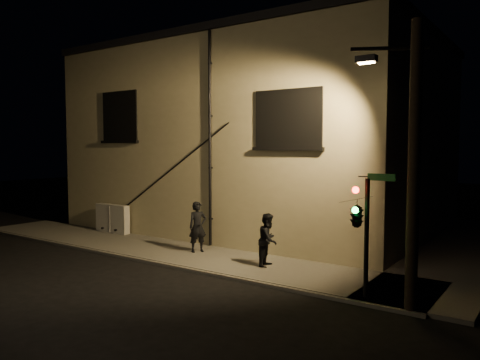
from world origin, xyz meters
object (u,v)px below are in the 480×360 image
Objects in this scene: traffic_signal at (358,214)px; streetlamp_pole at (410,159)px; utility_cabinet at (112,218)px; pedestrian_a at (198,227)px; pedestrian_b at (268,240)px.

streetlamp_pole is (1.29, -0.04, 1.43)m from traffic_signal.
utility_cabinet is 1.04× the size of pedestrian_a.
traffic_signal is (6.75, -1.68, 1.22)m from pedestrian_a.
utility_cabinet is 5.82m from pedestrian_a.
pedestrian_b is 0.54× the size of traffic_signal.
streetlamp_pole is at bearing -118.59° from pedestrian_b.
utility_cabinet is at bearing 168.64° from traffic_signal.
traffic_signal is at bearing -123.62° from pedestrian_b.
utility_cabinet is at bearing 112.52° from pedestrian_a.
traffic_signal is at bearing 178.44° from streetlamp_pole.
streetlamp_pole is (13.80, -2.55, 2.95)m from utility_cabinet.
streetlamp_pole is (4.82, -1.43, 2.72)m from pedestrian_b.
streetlamp_pole reaches higher than traffic_signal.
traffic_signal is at bearing -73.12° from pedestrian_a.
pedestrian_b reaches higher than utility_cabinet.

